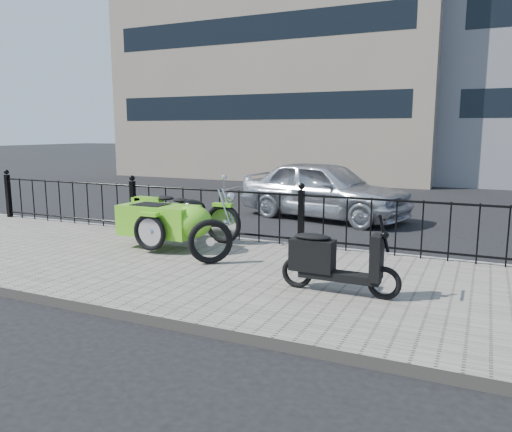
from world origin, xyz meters
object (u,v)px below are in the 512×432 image
at_px(scooter, 331,261).
at_px(spare_tire, 210,241).
at_px(motorcycle_sidecar, 173,219).
at_px(sedan_car, 324,190).

bearing_deg(scooter, spare_tire, 164.94).
xyz_separation_m(motorcycle_sidecar, spare_tire, (1.10, -0.66, -0.14)).
height_order(scooter, spare_tire, scooter).
relative_size(motorcycle_sidecar, spare_tire, 3.42).
distance_m(motorcycle_sidecar, spare_tire, 1.29).
xyz_separation_m(motorcycle_sidecar, scooter, (3.07, -1.19, -0.09)).
height_order(motorcycle_sidecar, scooter, scooter).
relative_size(spare_tire, sedan_car, 0.16).
height_order(scooter, sedan_car, sedan_car).
bearing_deg(sedan_car, scooter, -149.49).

